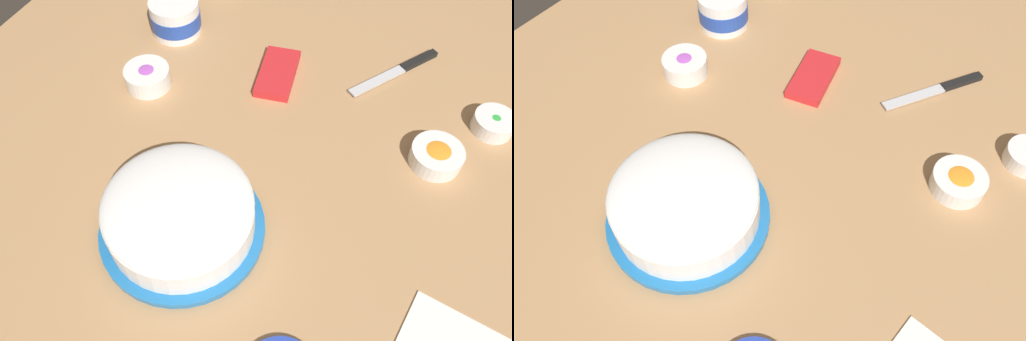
% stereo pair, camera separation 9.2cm
% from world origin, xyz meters
% --- Properties ---
extents(ground_plane, '(1.54, 1.54, 0.00)m').
position_xyz_m(ground_plane, '(0.00, 0.00, 0.00)').
color(ground_plane, tan).
extents(frosted_cake, '(0.28, 0.28, 0.10)m').
position_xyz_m(frosted_cake, '(-0.23, 0.11, 0.05)').
color(frosted_cake, '#1E6BB2').
rests_on(frosted_cake, ground_plane).
extents(frosting_tub, '(0.11, 0.11, 0.08)m').
position_xyz_m(frosting_tub, '(0.23, 0.39, 0.04)').
color(frosting_tub, white).
rests_on(frosting_tub, ground_plane).
extents(spreading_knife, '(0.21, 0.14, 0.01)m').
position_xyz_m(spreading_knife, '(0.32, -0.12, 0.01)').
color(spreading_knife, silver).
rests_on(spreading_knife, ground_plane).
extents(sprinkle_bowl_rainbow, '(0.10, 0.10, 0.04)m').
position_xyz_m(sprinkle_bowl_rainbow, '(0.05, 0.35, 0.02)').
color(sprinkle_bowl_rainbow, white).
rests_on(sprinkle_bowl_rainbow, ground_plane).
extents(sprinkle_bowl_orange, '(0.10, 0.10, 0.04)m').
position_xyz_m(sprinkle_bowl_orange, '(0.11, -0.25, 0.02)').
color(sprinkle_bowl_orange, white).
rests_on(sprinkle_bowl_orange, ground_plane).
extents(candy_box_lower, '(0.16, 0.10, 0.02)m').
position_xyz_m(candy_box_lower, '(0.19, 0.12, 0.01)').
color(candy_box_lower, red).
rests_on(candy_box_lower, ground_plane).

